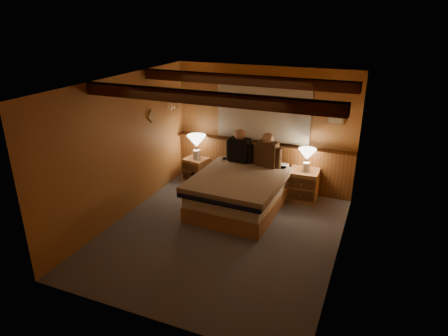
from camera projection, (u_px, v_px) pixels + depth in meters
The scene contains 19 objects.
floor at pixel (222, 233), 6.45m from camera, with size 4.20×4.20×0.00m, color #515661.
ceiling at pixel (222, 83), 5.56m from camera, with size 4.20×4.20×0.00m, color #DE9553.
wall_back at pixel (264, 128), 7.81m from camera, with size 3.60×3.60×0.00m, color #C08644.
wall_left at pixel (123, 149), 6.65m from camera, with size 4.20×4.20×0.00m, color #C08644.
wall_right at pixel (345, 182), 5.36m from camera, with size 4.20×4.20×0.00m, color #C08644.
wall_front at pixel (144, 229), 4.20m from camera, with size 3.60×3.60×0.00m, color #C08644.
wainscot at pixel (261, 163), 8.01m from camera, with size 3.60×0.23×0.94m.
curtain_window at pixel (263, 113), 7.63m from camera, with size 2.18×0.09×1.11m.
ceiling_beams at pixel (226, 88), 5.72m from camera, with size 3.60×1.65×0.16m.
coat_rail at pixel (172, 103), 7.80m from camera, with size 0.05×0.55×0.24m.
framed_print at pixel (336, 118), 7.18m from camera, with size 0.30×0.04×0.25m.
bed at pixel (240, 191), 7.13m from camera, with size 1.55×1.95×0.65m.
nightstand_left at pixel (196, 169), 8.36m from camera, with size 0.52×0.48×0.49m.
nightstand_right at pixel (303, 185), 7.50m from camera, with size 0.55×0.50×0.58m.
lamp_left at pixel (197, 143), 8.10m from camera, with size 0.39×0.39×0.51m.
lamp_right at pixel (307, 156), 7.26m from camera, with size 0.33×0.33×0.43m.
person_left at pixel (240, 148), 7.56m from camera, with size 0.55×0.24×0.67m.
person_right at pixel (267, 152), 7.34m from camera, with size 0.55×0.25×0.67m.
duffel_bag at pixel (204, 179), 8.16m from camera, with size 0.49×0.34×0.32m.
Camera 1 is at (2.18, -5.16, 3.35)m, focal length 32.00 mm.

